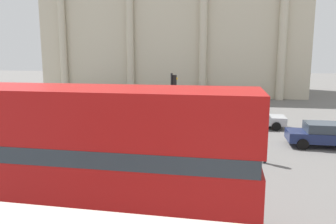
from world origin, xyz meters
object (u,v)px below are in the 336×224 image
Objects in this scene: car_silver at (254,118)px; car_navy at (326,134)px; traffic_light_mid at (173,98)px; pedestrian_black at (264,141)px; double_decker_bus at (77,151)px; traffic_light_near at (187,127)px; pedestrian_blue at (144,123)px; pedestrian_red at (201,94)px; plaza_building_left at (176,32)px.

car_navy is (3.59, -4.47, 0.00)m from car_silver.
pedestrian_black is at bearing -31.41° from traffic_light_mid.
double_decker_bus is 2.45× the size of car_silver.
car_silver is (3.37, 10.77, -1.51)m from traffic_light_near.
traffic_light_mid is 2.22× the size of pedestrian_blue.
traffic_light_near reaches higher than pedestrian_red.
plaza_building_left is 35.32m from traffic_light_near.
plaza_building_left is 18.65× the size of pedestrian_blue.
traffic_light_near is 0.80× the size of car_silver.
plaza_building_left is 31.77m from car_navy.
plaza_building_left is 26.44m from car_silver.
traffic_light_near reaches higher than car_silver.
pedestrian_blue reaches higher than pedestrian_red.
pedestrian_red is at bearing 93.10° from double_decker_bus.
traffic_light_mid reaches higher than pedestrian_black.
traffic_light_mid reaches higher than car_navy.
plaza_building_left is 33.64m from pedestrian_black.
double_decker_bus is 16.26m from car_silver.
double_decker_bus reaches higher than pedestrian_red.
car_navy is (13.01, -27.94, -7.68)m from plaza_building_left.
double_decker_bus is at bearing -121.90° from traffic_light_near.
double_decker_bus is 10.26m from pedestrian_blue.
plaza_building_left is 10.13× the size of traffic_light_near.
car_silver is at bearing 69.30° from pedestrian_red.
pedestrian_red is at bearing 169.14° from car_navy.
pedestrian_blue is at bearing -116.96° from car_silver.
pedestrian_black is at bearing 55.67° from double_decker_bus.
traffic_light_mid is (4.47, -28.51, -5.75)m from plaza_building_left.
pedestrian_blue is 7.37m from pedestrian_black.
car_navy is (9.61, 10.55, -1.62)m from double_decker_bus.
pedestrian_blue is 1.04× the size of pedestrian_red.
car_navy is at bearing 74.52° from pedestrian_red.
double_decker_bus is 5.69× the size of pedestrian_black.
pedestrian_blue is at bearing 100.01° from double_decker_bus.
car_navy is at bearing 42.13° from traffic_light_near.
double_decker_bus is at bearing -95.71° from pedestrian_black.
plaza_building_left is at bearing 166.76° from car_navy.
pedestrian_blue reaches higher than pedestrian_black.
plaza_building_left reaches higher than pedestrian_blue.
traffic_light_mid is at bearing 89.79° from double_decker_bus.
car_silver is 8.01m from pedestrian_black.
pedestrian_black is (4.63, -19.59, 0.04)m from pedestrian_red.
traffic_light_near reaches higher than car_navy.
traffic_light_mid is at bearing -124.43° from car_navy.
pedestrian_black reaches higher than car_silver.
car_silver is 12.51m from pedestrian_red.
pedestrian_red is (-4.71, 11.59, 0.31)m from car_silver.
pedestrian_blue is at bearing -170.67° from pedestrian_black.
pedestrian_red is (4.71, -11.89, -7.37)m from plaza_building_left.
traffic_light_mid is 2.24× the size of pedestrian_black.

